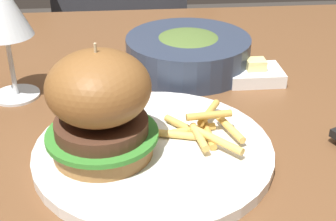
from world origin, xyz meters
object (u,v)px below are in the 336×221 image
object	(u,v)px
main_plate	(154,151)
wine_glass	(1,9)
diner_person	(122,40)
butter_dish	(255,74)
burger_sandwich	(100,105)
soup_bowl	(188,52)

from	to	relation	value
main_plate	wine_glass	bearing A→B (deg)	138.15
diner_person	main_plate	bearing A→B (deg)	-87.21
main_plate	butter_dish	bearing A→B (deg)	48.30
burger_sandwich	soup_bowl	xyz separation A→B (m)	(0.13, 0.26, -0.05)
wine_glass	butter_dish	distance (m)	0.38
butter_dish	burger_sandwich	bearing A→B (deg)	-138.75
burger_sandwich	wine_glass	xyz separation A→B (m)	(-0.13, 0.18, 0.06)
burger_sandwich	diner_person	size ratio (longest dim) A/B	0.11
butter_dish	diner_person	size ratio (longest dim) A/B	0.07
soup_bowl	wine_glass	bearing A→B (deg)	-164.07
main_plate	soup_bowl	size ratio (longest dim) A/B	1.39
butter_dish	soup_bowl	world-z (taller)	soup_bowl
main_plate	wine_glass	world-z (taller)	wine_glass
burger_sandwich	butter_dish	size ratio (longest dim) A/B	1.59
main_plate	diner_person	world-z (taller)	diner_person
wine_glass	diner_person	distance (m)	0.77
burger_sandwich	butter_dish	world-z (taller)	burger_sandwich
main_plate	soup_bowl	world-z (taller)	soup_bowl
wine_glass	butter_dish	world-z (taller)	wine_glass
diner_person	butter_dish	bearing A→B (deg)	-72.26
butter_dish	soup_bowl	size ratio (longest dim) A/B	0.42
diner_person	wine_glass	bearing A→B (deg)	-102.31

